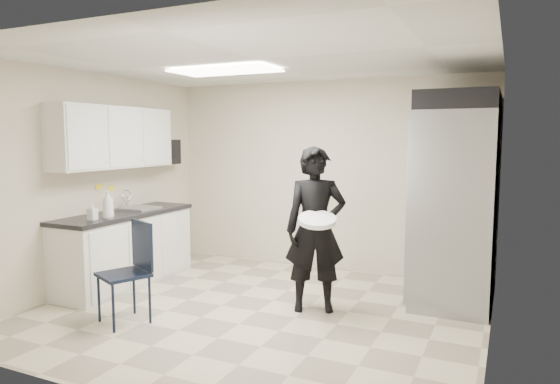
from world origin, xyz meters
The scene contains 21 objects.
floor centered at (0.00, 0.00, 0.00)m, with size 4.50×4.50×0.00m, color #C2B798.
ceiling centered at (0.00, 0.00, 2.60)m, with size 4.50×4.50×0.00m, color silver.
back_wall centered at (0.00, 2.00, 1.30)m, with size 4.50×4.50×0.00m, color beige.
left_wall centered at (-2.25, 0.00, 1.30)m, with size 4.00×4.00×0.00m, color beige.
right_wall centered at (2.25, 0.00, 1.30)m, with size 4.00×4.00×0.00m, color beige.
ceiling_panel centered at (-0.60, 0.40, 2.57)m, with size 1.20×0.60×0.02m, color white.
lower_counter centered at (-1.95, 0.20, 0.43)m, with size 0.60×1.90×0.86m, color silver.
countertop centered at (-1.95, 0.20, 0.89)m, with size 0.64×1.95×0.05m, color black.
sink centered at (-1.93, 0.45, 0.87)m, with size 0.42×0.40×0.14m, color gray.
faucet centered at (-2.13, 0.45, 1.02)m, with size 0.02×0.02×0.24m, color silver.
upper_cabinets centered at (-2.08, 0.20, 1.83)m, with size 0.35×1.80×0.75m, color silver.
towel_dispenser centered at (-2.14, 1.35, 1.62)m, with size 0.22×0.30×0.35m, color black.
notice_sticker_left centered at (-2.24, 0.10, 1.22)m, with size 0.00×0.12×0.07m, color yellow.
notice_sticker_right centered at (-2.24, 0.30, 1.18)m, with size 0.00×0.12×0.07m, color yellow.
commercial_fridge centered at (1.83, 1.27, 1.05)m, with size 0.80×1.35×2.10m, color gray.
fridge_compressor centered at (1.83, 1.27, 2.20)m, with size 0.80×1.35×0.20m, color black.
folding_chair centered at (-1.05, -0.83, 0.48)m, with size 0.43×0.43×0.97m, color black.
man_tuxedo centered at (0.53, 0.30, 0.87)m, with size 0.64×0.42×1.73m, color black.
bucket_lid centered at (0.64, 0.08, 1.01)m, with size 0.38×0.38×0.05m, color silver.
soap_bottle_a centered at (-1.76, -0.27, 1.07)m, with size 0.12×0.12×0.32m, color white.
soap_bottle_b centered at (-1.85, -0.41, 1.01)m, with size 0.09×0.09×0.20m, color silver.
Camera 1 is at (2.36, -4.52, 1.82)m, focal length 32.00 mm.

